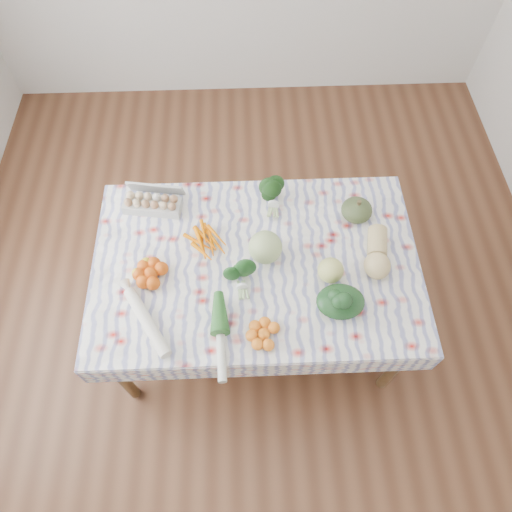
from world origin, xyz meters
TOP-DOWN VIEW (x-y plane):
  - ground at (0.00, 0.00)m, footprint 4.50×4.50m
  - dining_table at (0.00, 0.00)m, footprint 1.60×1.00m
  - tablecloth at (0.00, 0.00)m, footprint 1.66×1.06m
  - egg_carton at (-0.54, 0.35)m, footprint 0.32×0.17m
  - carrot_bunch at (-0.24, 0.12)m, footprint 0.27×0.26m
  - kale_bunch at (0.11, 0.38)m, footprint 0.19×0.17m
  - kabocha_squash at (0.54, 0.26)m, footprint 0.20×0.20m
  - cabbage at (0.05, 0.03)m, footprint 0.21×0.21m
  - butternut_squash at (0.61, -0.00)m, footprint 0.18×0.30m
  - orange_cluster at (-0.52, -0.07)m, footprint 0.29×0.29m
  - broccoli at (-0.08, -0.11)m, footprint 0.15×0.15m
  - mandarin_cluster at (0.02, -0.40)m, footprint 0.24×0.24m
  - grapefruit at (0.36, -0.10)m, footprint 0.17×0.17m
  - spinach_bag at (0.39, -0.26)m, footprint 0.28×0.25m
  - daikon at (-0.52, -0.32)m, footprint 0.26×0.37m
  - leek at (-0.18, -0.40)m, footprint 0.06×0.41m

SIDE VIEW (x-z plane):
  - ground at x=0.00m, z-range 0.00..0.00m
  - dining_table at x=0.00m, z-range 0.30..1.05m
  - tablecloth at x=0.00m, z-range 0.75..0.76m
  - carrot_bunch at x=-0.24m, z-range 0.76..0.80m
  - leek at x=-0.18m, z-range 0.76..0.81m
  - daikon at x=-0.52m, z-range 0.76..0.82m
  - mandarin_cluster at x=0.02m, z-range 0.76..0.82m
  - orange_cluster at x=-0.52m, z-range 0.76..0.84m
  - egg_carton at x=-0.54m, z-range 0.76..0.84m
  - broccoli at x=-0.08m, z-range 0.76..0.86m
  - spinach_bag at x=0.39m, z-range 0.76..0.86m
  - kabocha_squash at x=0.54m, z-range 0.76..0.87m
  - grapefruit at x=0.36m, z-range 0.76..0.89m
  - butternut_squash at x=0.61m, z-range 0.76..0.89m
  - kale_bunch at x=0.11m, z-range 0.76..0.91m
  - cabbage at x=0.05m, z-range 0.76..0.93m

